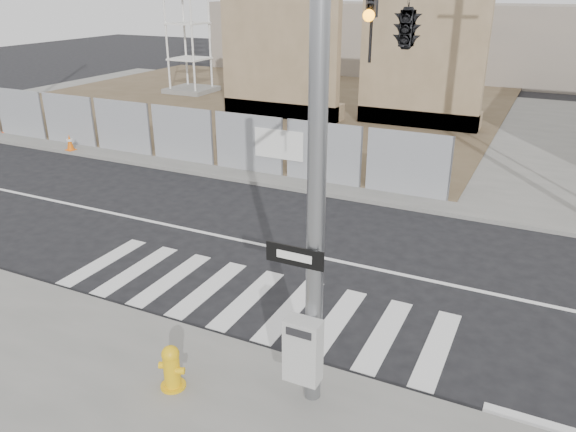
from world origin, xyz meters
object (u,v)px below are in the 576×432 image
at_px(fire_hydrant, 172,367).
at_px(traffic_cone_a, 7,124).
at_px(signal_pole, 382,75).
at_px(traffic_cone_d, 320,167).
at_px(traffic_cone_c, 251,158).
at_px(traffic_cone_b, 70,142).

height_order(fire_hydrant, traffic_cone_a, fire_hydrant).
relative_size(signal_pole, traffic_cone_d, 8.93).
bearing_deg(traffic_cone_c, fire_hydrant, -66.88).
xyz_separation_m(fire_hydrant, traffic_cone_d, (-2.00, 10.94, -0.00)).
xyz_separation_m(traffic_cone_a, traffic_cone_c, (12.34, 0.10, -0.02)).
distance_m(signal_pole, fire_hydrant, 5.95).
xyz_separation_m(signal_pole, traffic_cone_a, (-19.12, 7.24, -4.29)).
xyz_separation_m(traffic_cone_b, traffic_cone_d, (10.26, 1.11, 0.08)).
bearing_deg(traffic_cone_d, fire_hydrant, -79.63).
xyz_separation_m(traffic_cone_c, traffic_cone_d, (2.65, 0.03, 0.03)).
bearing_deg(traffic_cone_b, signal_pole, -23.54).
distance_m(fire_hydrant, traffic_cone_b, 15.71).
bearing_deg(traffic_cone_b, traffic_cone_c, 8.10).
xyz_separation_m(signal_pole, traffic_cone_d, (-4.12, 7.38, -4.28)).
relative_size(fire_hydrant, traffic_cone_a, 1.02).
bearing_deg(signal_pole, traffic_cone_c, 132.68).
bearing_deg(signal_pole, traffic_cone_d, 119.19).
distance_m(traffic_cone_c, traffic_cone_d, 2.65).
xyz_separation_m(signal_pole, traffic_cone_b, (-14.38, 6.27, -4.35)).
bearing_deg(traffic_cone_d, signal_pole, -60.81).
distance_m(signal_pole, traffic_cone_b, 16.28).
bearing_deg(fire_hydrant, signal_pole, 36.07).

